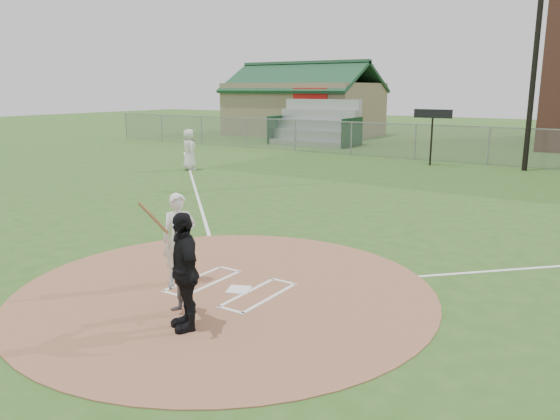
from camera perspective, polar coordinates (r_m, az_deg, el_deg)
The scene contains 14 objects.
ground at distance 11.18m, azimuth -5.71°, elevation -8.40°, with size 140.00×140.00×0.00m, color #2E551D.
dirt_circle at distance 11.18m, azimuth -5.71°, elevation -8.36°, with size 8.40×8.40×0.02m, color #9C684A.
home_plate at distance 11.12m, azimuth -4.32°, elevation -8.31°, with size 0.44×0.44×0.03m, color white.
foul_line_third at distance 23.48m, azimuth -8.99°, elevation 2.68°, with size 0.10×24.00×0.01m, color white.
catcher at distance 9.95m, azimuth -10.24°, elevation -7.48°, with size 0.58×0.45×1.19m, color slate.
umpire at distance 9.25m, azimuth -9.98°, elevation -6.30°, with size 1.18×0.49×2.02m, color black.
ondeck_player at distance 27.57m, azimuth -9.48°, elevation 6.23°, with size 0.98×0.64×2.02m, color silver.
batters_boxes at distance 11.28m, azimuth -5.23°, elevation -8.06°, with size 2.08×1.88×0.01m.
batter_at_plate at distance 11.42m, azimuth -10.48°, elevation -2.96°, with size 0.96×1.03×1.90m.
outfield_fence at distance 30.93m, azimuth 20.97°, elevation 6.27°, with size 56.08×0.08×2.03m.
bleachers at distance 39.56m, azimuth 3.61°, elevation 9.12°, with size 6.08×3.20×3.20m.
clubhouse at distance 47.90m, azimuth 2.47°, elevation 10.70°, with size 12.20×8.71×6.23m.
light_pole at distance 29.54m, azimuth 25.35°, elevation 16.54°, with size 1.20×0.30×12.22m.
scoreboard_sign at distance 29.74m, azimuth 15.65°, elevation 9.06°, with size 2.00×0.10×2.93m.
Camera 1 is at (6.63, -8.06, 4.00)m, focal length 35.00 mm.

